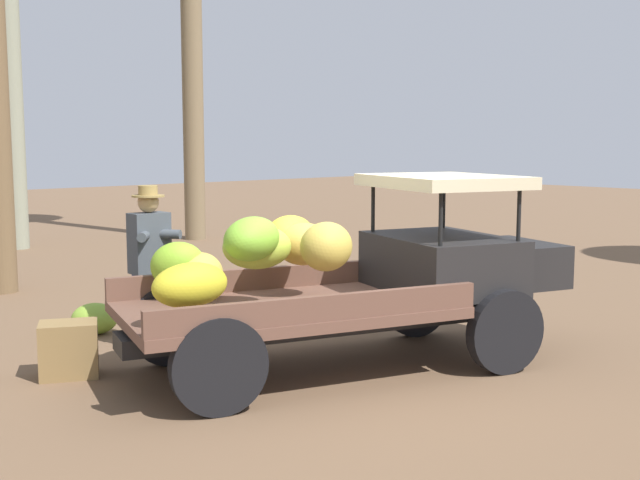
{
  "coord_description": "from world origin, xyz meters",
  "views": [
    {
      "loc": [
        -5.36,
        -5.38,
        2.18
      ],
      "look_at": [
        -0.35,
        0.11,
        1.26
      ],
      "focal_mm": 44.96,
      "sensor_mm": 36.0,
      "label": 1
    }
  ],
  "objects_px": {
    "wooden_crate": "(69,349)",
    "loose_banana_bunch": "(95,319)",
    "truck": "(362,274)",
    "farmer": "(150,256)"
  },
  "relations": [
    {
      "from": "wooden_crate",
      "to": "loose_banana_bunch",
      "type": "xyz_separation_m",
      "value": [
        0.94,
        1.36,
        -0.08
      ]
    },
    {
      "from": "truck",
      "to": "farmer",
      "type": "bearing_deg",
      "value": 137.76
    },
    {
      "from": "farmer",
      "to": "loose_banana_bunch",
      "type": "bearing_deg",
      "value": -166.28
    },
    {
      "from": "farmer",
      "to": "loose_banana_bunch",
      "type": "relative_size",
      "value": 3.31
    },
    {
      "from": "wooden_crate",
      "to": "loose_banana_bunch",
      "type": "bearing_deg",
      "value": 55.31
    },
    {
      "from": "loose_banana_bunch",
      "to": "truck",
      "type": "bearing_deg",
      "value": -65.31
    },
    {
      "from": "truck",
      "to": "wooden_crate",
      "type": "relative_size",
      "value": 8.93
    },
    {
      "from": "truck",
      "to": "loose_banana_bunch",
      "type": "height_order",
      "value": "truck"
    },
    {
      "from": "truck",
      "to": "wooden_crate",
      "type": "height_order",
      "value": "truck"
    },
    {
      "from": "truck",
      "to": "farmer",
      "type": "height_order",
      "value": "truck"
    }
  ]
}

